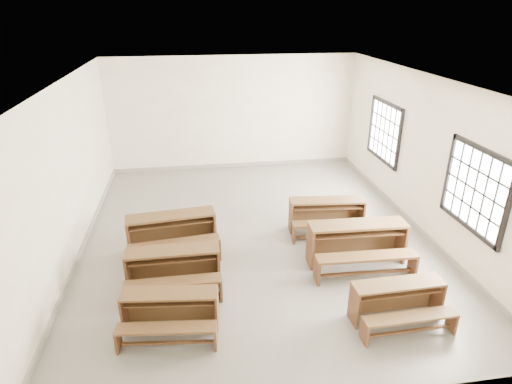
{
  "coord_description": "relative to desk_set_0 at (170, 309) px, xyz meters",
  "views": [
    {
      "loc": [
        -1.19,
        -7.75,
        4.45
      ],
      "look_at": [
        0.0,
        0.0,
        1.0
      ],
      "focal_mm": 30.0,
      "sensor_mm": 36.0,
      "label": 1
    }
  ],
  "objects": [
    {
      "name": "room",
      "position": [
        1.76,
        2.59,
        1.78
      ],
      "size": [
        8.5,
        8.5,
        3.2
      ],
      "color": "slate",
      "rests_on": "ground"
    },
    {
      "name": "desk_set_0",
      "position": [
        0.0,
        0.0,
        0.0
      ],
      "size": [
        1.47,
        0.88,
        0.63
      ],
      "rotation": [
        0.0,
        0.0,
        -0.11
      ],
      "color": "brown",
      "rests_on": "ground"
    },
    {
      "name": "desk_set_1",
      "position": [
        0.03,
        1.06,
        0.04
      ],
      "size": [
        1.56,
        0.81,
        0.7
      ],
      "rotation": [
        0.0,
        0.0,
        0.0
      ],
      "color": "brown",
      "rests_on": "ground"
    },
    {
      "name": "desk_set_2",
      "position": [
        -0.02,
        2.26,
        0.08
      ],
      "size": [
        1.77,
        1.05,
        0.76
      ],
      "rotation": [
        0.0,
        0.0,
        0.11
      ],
      "color": "brown",
      "rests_on": "ground"
    },
    {
      "name": "desk_set_3",
      "position": [
        3.4,
        -0.29,
        0.0
      ],
      "size": [
        1.42,
        0.76,
        0.63
      ],
      "rotation": [
        0.0,
        0.0,
        0.03
      ],
      "color": "brown",
      "rests_on": "ground"
    },
    {
      "name": "desk_set_4",
      "position": [
        3.36,
        1.29,
        0.1
      ],
      "size": [
        1.82,
        0.99,
        0.8
      ],
      "rotation": [
        0.0,
        0.0,
        -0.04
      ],
      "color": "brown",
      "rests_on": "ground"
    },
    {
      "name": "desk_set_5",
      "position": [
        3.19,
        2.59,
        0.04
      ],
      "size": [
        1.63,
        0.95,
        0.7
      ],
      "rotation": [
        0.0,
        0.0,
        -0.09
      ],
      "color": "brown",
      "rests_on": "ground"
    }
  ]
}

